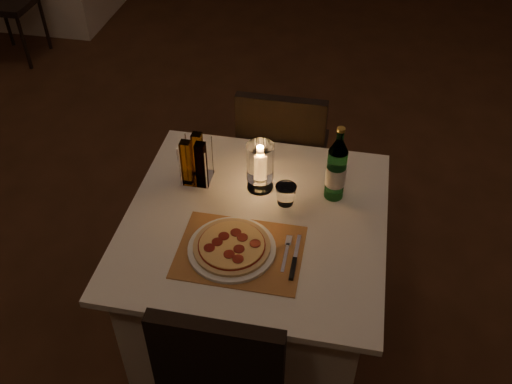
% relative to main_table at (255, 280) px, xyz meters
% --- Properties ---
extents(floor, '(8.00, 10.00, 0.02)m').
position_rel_main_table_xyz_m(floor, '(-0.24, 0.55, -0.38)').
color(floor, '#442615').
rests_on(floor, ground).
extents(main_table, '(1.00, 1.00, 0.74)m').
position_rel_main_table_xyz_m(main_table, '(0.00, 0.00, 0.00)').
color(main_table, white).
rests_on(main_table, ground).
extents(chair_far, '(0.42, 0.42, 0.90)m').
position_rel_main_table_xyz_m(chair_far, '(0.00, 0.71, 0.18)').
color(chair_far, black).
rests_on(chair_far, ground).
extents(placemat, '(0.45, 0.34, 0.00)m').
position_rel_main_table_xyz_m(placemat, '(-0.02, -0.18, 0.37)').
color(placemat, '#AB703B').
rests_on(placemat, main_table).
extents(plate, '(0.32, 0.32, 0.01)m').
position_rel_main_table_xyz_m(plate, '(-0.05, -0.18, 0.38)').
color(plate, white).
rests_on(plate, placemat).
extents(pizza, '(0.28, 0.28, 0.02)m').
position_rel_main_table_xyz_m(pizza, '(-0.05, -0.18, 0.39)').
color(pizza, '#D8B77F').
rests_on(pizza, plate).
extents(fork, '(0.02, 0.18, 0.00)m').
position_rel_main_table_xyz_m(fork, '(0.14, -0.15, 0.37)').
color(fork, silver).
rests_on(fork, placemat).
extents(knife, '(0.02, 0.22, 0.01)m').
position_rel_main_table_xyz_m(knife, '(0.18, -0.21, 0.37)').
color(knife, black).
rests_on(knife, placemat).
extents(tumbler, '(0.08, 0.08, 0.08)m').
position_rel_main_table_xyz_m(tumbler, '(0.10, 0.11, 0.41)').
color(tumbler, white).
rests_on(tumbler, main_table).
extents(water_bottle, '(0.08, 0.08, 0.33)m').
position_rel_main_table_xyz_m(water_bottle, '(0.28, 0.19, 0.50)').
color(water_bottle, '#539B63').
rests_on(water_bottle, main_table).
extents(hurricane_candle, '(0.11, 0.11, 0.21)m').
position_rel_main_table_xyz_m(hurricane_candle, '(-0.02, 0.19, 0.49)').
color(hurricane_candle, white).
rests_on(hurricane_candle, main_table).
extents(cruet_caddy, '(0.12, 0.12, 0.21)m').
position_rel_main_table_xyz_m(cruet_caddy, '(-0.28, 0.18, 0.46)').
color(cruet_caddy, white).
rests_on(cruet_caddy, main_table).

